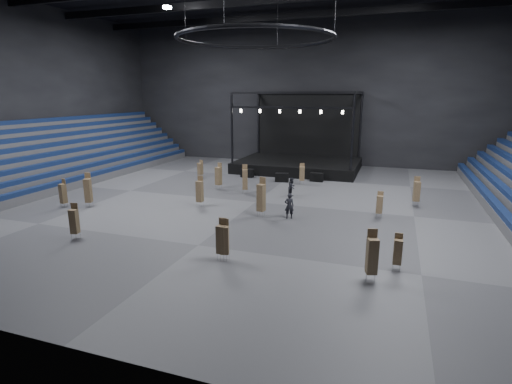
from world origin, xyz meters
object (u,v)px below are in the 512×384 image
(chair_stack_7, at_px, (200,191))
(chair_stack_9, at_px, (225,239))
(flight_case_mid, at_px, (282,177))
(chair_stack_13, at_px, (380,204))
(flight_case_right, at_px, (317,177))
(chair_stack_4, at_px, (372,255))
(chair_stack_2, at_px, (88,190))
(man_center, at_px, (289,206))
(flight_case_left, at_px, (247,173))
(chair_stack_12, at_px, (245,179))
(chair_stack_5, at_px, (200,168))
(chair_stack_3, at_px, (222,238))
(chair_stack_14, at_px, (74,221))
(crew_member, at_px, (292,187))
(chair_stack_8, at_px, (261,197))
(chair_stack_11, at_px, (302,173))
(stage, at_px, (300,157))
(chair_stack_10, at_px, (219,176))
(chair_stack_0, at_px, (398,251))
(chair_stack_6, at_px, (63,193))
(chair_stack_1, at_px, (417,191))

(chair_stack_7, height_order, chair_stack_9, chair_stack_7)
(flight_case_mid, xyz_separation_m, chair_stack_13, (10.10, -9.74, 0.60))
(chair_stack_13, bearing_deg, flight_case_mid, 137.98)
(flight_case_right, relative_size, chair_stack_4, 0.52)
(chair_stack_2, bearing_deg, man_center, -11.01)
(flight_case_left, distance_m, chair_stack_12, 7.50)
(chair_stack_5, bearing_deg, chair_stack_2, -84.46)
(chair_stack_4, distance_m, chair_stack_9, 7.70)
(chair_stack_3, bearing_deg, chair_stack_14, -178.34)
(crew_member, bearing_deg, flight_case_left, 62.75)
(chair_stack_7, xyz_separation_m, chair_stack_8, (5.54, -0.97, 0.19))
(chair_stack_4, bearing_deg, chair_stack_11, 93.66)
(chair_stack_4, relative_size, chair_stack_14, 1.14)
(flight_case_right, relative_size, chair_stack_8, 0.46)
(stage, height_order, chair_stack_2, stage)
(chair_stack_8, relative_size, chair_stack_10, 1.17)
(chair_stack_12, height_order, chair_stack_13, chair_stack_12)
(flight_case_left, height_order, chair_stack_5, chair_stack_5)
(chair_stack_3, height_order, crew_member, chair_stack_3)
(flight_case_left, distance_m, chair_stack_7, 12.34)
(chair_stack_4, bearing_deg, chair_stack_12, 111.56)
(flight_case_mid, height_order, chair_stack_14, chair_stack_14)
(flight_case_mid, distance_m, man_center, 12.64)
(flight_case_left, bearing_deg, chair_stack_3, -73.10)
(chair_stack_13, bearing_deg, chair_stack_3, -123.81)
(flight_case_right, xyz_separation_m, chair_stack_11, (-1.16, -1.89, 0.69))
(stage, distance_m, chair_stack_9, 28.33)
(flight_case_right, height_order, chair_stack_3, chair_stack_3)
(chair_stack_3, height_order, chair_stack_9, chair_stack_3)
(chair_stack_11, bearing_deg, chair_stack_12, -141.35)
(chair_stack_8, bearing_deg, chair_stack_0, -23.01)
(chair_stack_6, bearing_deg, flight_case_left, 69.40)
(flight_case_right, bearing_deg, stage, 117.59)
(flight_case_right, xyz_separation_m, chair_stack_13, (6.71, -11.08, 0.60))
(flight_case_right, xyz_separation_m, chair_stack_7, (-7.12, -12.63, 0.85))
(flight_case_mid, bearing_deg, chair_stack_7, -108.26)
(chair_stack_1, distance_m, chair_stack_5, 22.06)
(flight_case_left, height_order, chair_stack_4, chair_stack_4)
(chair_stack_3, bearing_deg, flight_case_mid, 98.11)
(stage, distance_m, chair_stack_1, 18.19)
(flight_case_right, distance_m, chair_stack_1, 11.55)
(chair_stack_4, xyz_separation_m, chair_stack_5, (-19.05, 19.49, -0.29))
(chair_stack_10, height_order, man_center, chair_stack_10)
(chair_stack_0, bearing_deg, flight_case_mid, 118.83)
(chair_stack_5, xyz_separation_m, chair_stack_13, (18.97, -8.68, 0.00))
(flight_case_left, relative_size, chair_stack_1, 0.57)
(chair_stack_9, height_order, crew_member, chair_stack_9)
(stage, distance_m, chair_stack_11, 8.51)
(stage, xyz_separation_m, chair_stack_9, (2.40, -28.22, -0.25))
(flight_case_right, bearing_deg, chair_stack_3, -92.80)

